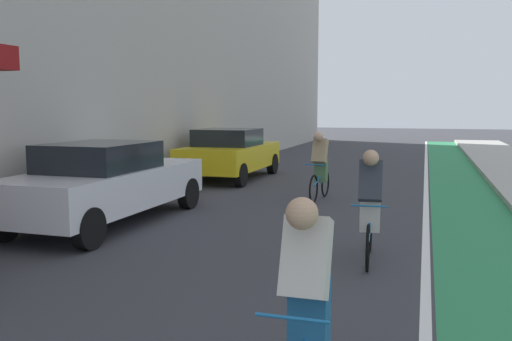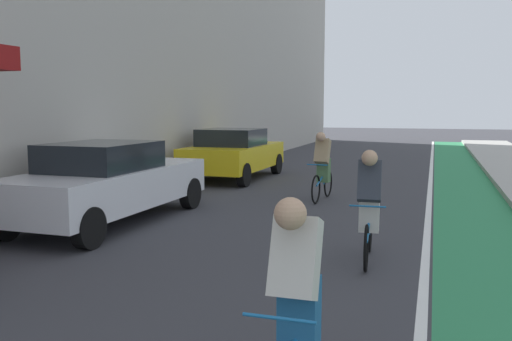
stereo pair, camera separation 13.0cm
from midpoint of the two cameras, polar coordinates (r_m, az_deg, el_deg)
The scene contains 8 objects.
ground_plane at distance 14.68m, azimuth 8.01°, elevation -1.94°, with size 88.65×88.65×0.00m, color #38383D.
bike_lane_paint at distance 16.46m, azimuth 21.14°, elevation -1.39°, with size 1.60×40.30×0.00m, color #2D8451.
lane_divider_stripe at distance 16.44m, azimuth 18.01°, elevation -1.28°, with size 0.12×40.30×0.00m, color white.
parked_sedan_white at distance 10.55m, azimuth -14.91°, elevation -1.14°, with size 1.89×4.71×1.53m.
parked_sedan_yellow_cab at distance 16.57m, azimuth -2.13°, elevation 1.83°, with size 2.02×4.27×1.53m.
cyclist_lead at distance 3.98m, azimuth 5.24°, elevation -12.93°, with size 0.48×1.65×1.58m.
cyclist_mid at distance 7.84m, azimuth 12.23°, elevation -3.55°, with size 0.48×1.69×1.60m.
cyclist_trailing at distance 12.83m, azimuth 7.28°, elevation 0.48°, with size 0.48×1.71×1.61m.
Camera 2 is at (2.60, 1.87, 2.17)m, focal length 38.20 mm.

